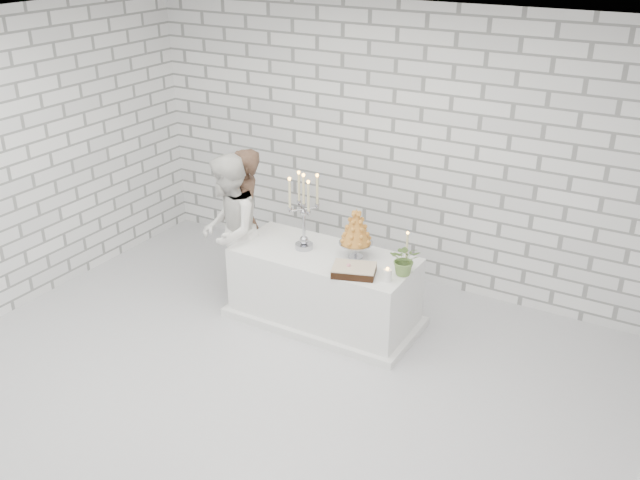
{
  "coord_description": "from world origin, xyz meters",
  "views": [
    {
      "loc": [
        2.95,
        -4.1,
        3.74
      ],
      "look_at": [
        0.04,
        0.9,
        1.05
      ],
      "focal_mm": 39.23,
      "sensor_mm": 36.0,
      "label": 1
    }
  ],
  "objects_px": {
    "groom": "(245,222)",
    "croquembouche": "(356,233)",
    "candelabra": "(304,212)",
    "bride": "(229,231)",
    "cake_table": "(324,288)"
  },
  "relations": [
    {
      "from": "groom",
      "to": "candelabra",
      "type": "height_order",
      "value": "groom"
    },
    {
      "from": "cake_table",
      "to": "candelabra",
      "type": "distance_m",
      "value": 0.8
    },
    {
      "from": "bride",
      "to": "groom",
      "type": "bearing_deg",
      "value": 157.57
    },
    {
      "from": "candelabra",
      "to": "croquembouche",
      "type": "height_order",
      "value": "candelabra"
    },
    {
      "from": "groom",
      "to": "bride",
      "type": "xyz_separation_m",
      "value": [
        0.02,
        -0.3,
        0.01
      ]
    },
    {
      "from": "bride",
      "to": "candelabra",
      "type": "bearing_deg",
      "value": 73.82
    },
    {
      "from": "groom",
      "to": "croquembouche",
      "type": "distance_m",
      "value": 1.38
    },
    {
      "from": "croquembouche",
      "to": "bride",
      "type": "bearing_deg",
      "value": -170.57
    },
    {
      "from": "groom",
      "to": "croquembouche",
      "type": "height_order",
      "value": "groom"
    },
    {
      "from": "bride",
      "to": "croquembouche",
      "type": "distance_m",
      "value": 1.38
    },
    {
      "from": "bride",
      "to": "candelabra",
      "type": "height_order",
      "value": "bride"
    },
    {
      "from": "candelabra",
      "to": "croquembouche",
      "type": "distance_m",
      "value": 0.56
    },
    {
      "from": "cake_table",
      "to": "bride",
      "type": "distance_m",
      "value": 1.14
    },
    {
      "from": "cake_table",
      "to": "candelabra",
      "type": "xyz_separation_m",
      "value": [
        -0.23,
        0.01,
        0.77
      ]
    },
    {
      "from": "candelabra",
      "to": "bride",
      "type": "bearing_deg",
      "value": -169.83
    }
  ]
}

